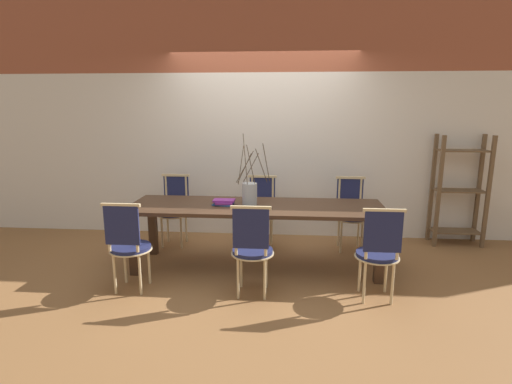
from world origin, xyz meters
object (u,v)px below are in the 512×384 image
(book_stack, at_px, (224,202))
(shelving_rack, at_px, (459,191))
(dining_table, at_px, (256,213))
(chair_near_center, at_px, (379,250))
(chair_far_center, at_px, (350,211))
(vase_centerpiece, at_px, (250,193))

(book_stack, xyz_separation_m, shelving_rack, (2.93, 1.01, -0.03))
(dining_table, bearing_deg, chair_near_center, -30.53)
(chair_far_center, bearing_deg, chair_near_center, 92.05)
(chair_near_center, relative_size, vase_centerpiece, 1.18)
(book_stack, bearing_deg, chair_near_center, -24.34)
(chair_near_center, distance_m, shelving_rack, 2.21)
(vase_centerpiece, bearing_deg, book_stack, -171.90)
(chair_near_center, height_order, vase_centerpiece, vase_centerpiece)
(vase_centerpiece, bearing_deg, shelving_rack, 20.10)
(chair_near_center, height_order, book_stack, chair_near_center)
(dining_table, distance_m, vase_centerpiece, 0.24)
(chair_near_center, bearing_deg, vase_centerpiece, 149.65)
(chair_near_center, bearing_deg, book_stack, 155.66)
(dining_table, height_order, shelving_rack, shelving_rack)
(dining_table, height_order, chair_near_center, chair_near_center)
(chair_near_center, distance_m, book_stack, 1.72)
(vase_centerpiece, xyz_separation_m, book_stack, (-0.28, -0.04, -0.10))
(vase_centerpiece, xyz_separation_m, shelving_rack, (2.65, 0.97, -0.14))
(book_stack, bearing_deg, dining_table, 0.30)
(chair_near_center, bearing_deg, chair_far_center, 92.05)
(chair_near_center, height_order, shelving_rack, shelving_rack)
(book_stack, bearing_deg, vase_centerpiece, 8.10)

